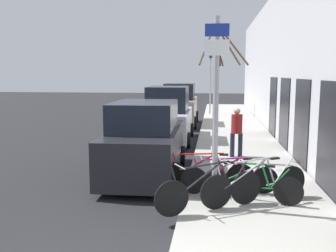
% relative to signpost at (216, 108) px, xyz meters
% --- Properties ---
extents(ground_plane, '(80.00, 80.00, 0.00)m').
position_rel_signpost_xyz_m(ground_plane, '(-1.68, 7.28, -2.19)').
color(ground_plane, black).
extents(sidewalk_curb, '(3.20, 32.00, 0.15)m').
position_rel_signpost_xyz_m(sidewalk_curb, '(0.92, 10.08, -2.11)').
color(sidewalk_curb, '#9E9B93').
rests_on(sidewalk_curb, ground).
extents(building_facade, '(0.23, 32.00, 6.50)m').
position_rel_signpost_xyz_m(building_facade, '(2.67, 9.98, 1.03)').
color(building_facade, '#BCBCC1').
rests_on(building_facade, ground).
extents(signpost, '(0.47, 0.13, 3.79)m').
position_rel_signpost_xyz_m(signpost, '(0.00, 0.00, 0.00)').
color(signpost, '#939399').
rests_on(signpost, sidewalk_curb).
extents(bicycle_0, '(2.08, 1.26, 0.98)m').
position_rel_signpost_xyz_m(bicycle_0, '(-0.08, -0.16, -1.63)').
color(bicycle_0, black).
rests_on(bicycle_0, sidewalk_curb).
extents(bicycle_1, '(2.27, 1.30, 0.98)m').
position_rel_signpost_xyz_m(bicycle_1, '(0.86, 0.38, -1.62)').
color(bicycle_1, black).
rests_on(bicycle_1, sidewalk_curb).
extents(bicycle_2, '(2.06, 0.76, 0.84)m').
position_rel_signpost_xyz_m(bicycle_2, '(0.78, 0.54, -1.67)').
color(bicycle_2, black).
rests_on(bicycle_2, sidewalk_curb).
extents(bicycle_3, '(2.20, 0.47, 0.85)m').
position_rel_signpost_xyz_m(bicycle_3, '(0.34, 0.94, -1.67)').
color(bicycle_3, black).
rests_on(bicycle_3, sidewalk_curb).
extents(bicycle_4, '(2.24, 0.44, 0.92)m').
position_rel_signpost_xyz_m(bicycle_4, '(-0.18, 1.10, -1.65)').
color(bicycle_4, black).
rests_on(bicycle_4, sidewalk_curb).
extents(parked_car_0, '(2.12, 4.47, 2.10)m').
position_rel_signpost_xyz_m(parked_car_0, '(-1.91, 2.65, -1.23)').
color(parked_car_0, black).
rests_on(parked_car_0, ground).
extents(parked_car_1, '(2.03, 4.28, 2.33)m').
position_rel_signpost_xyz_m(parked_car_1, '(-1.93, 8.05, -1.15)').
color(parked_car_1, '#B2B7BC').
rests_on(parked_car_1, ground).
extents(parked_car_2, '(1.98, 4.56, 2.32)m').
position_rel_signpost_xyz_m(parked_car_2, '(-1.91, 13.12, -1.13)').
color(parked_car_2, gray).
rests_on(parked_car_2, ground).
extents(pedestrian_near, '(0.41, 0.36, 1.61)m').
position_rel_signpost_xyz_m(pedestrian_near, '(0.71, 4.83, -1.11)').
color(pedestrian_near, '#1E2338').
rests_on(pedestrian_near, sidewalk_curb).
extents(street_tree, '(1.47, 1.28, 4.32)m').
position_rel_signpost_xyz_m(street_tree, '(0.03, 4.12, -0.03)').
color(street_tree, brown).
rests_on(street_tree, sidewalk_curb).
extents(traffic_light, '(0.20, 0.30, 4.50)m').
position_rel_signpost_xyz_m(traffic_light, '(-0.32, 17.78, 0.84)').
color(traffic_light, '#939399').
rests_on(traffic_light, sidewalk_curb).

